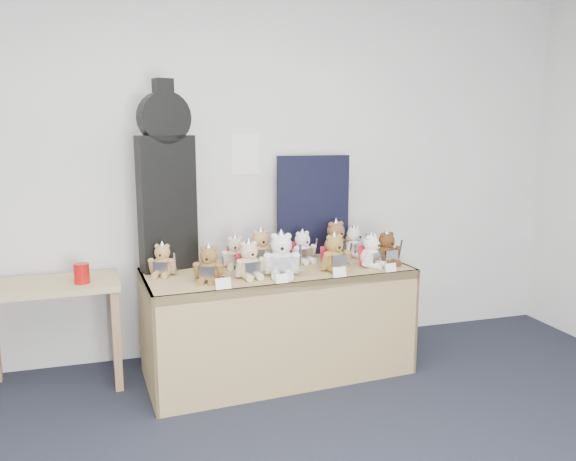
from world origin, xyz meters
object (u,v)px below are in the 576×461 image
object	(u,v)px
teddy_front_far_left	(209,265)
teddy_front_end	(387,250)
teddy_front_centre	(281,256)
teddy_back_end	(354,243)
display_table	(281,294)
guitar_case	(166,179)
teddy_front_far_right	(372,252)
teddy_back_centre_left	(261,249)
teddy_front_left	(249,261)
teddy_front_right	(335,254)
teddy_back_far_left	(162,261)
teddy_back_centre_right	(303,248)
teddy_back_left	(235,253)
teddy_back_right	(336,241)
red_cup	(82,273)
side_table	(52,301)

from	to	relation	value
teddy_front_far_left	teddy_front_end	distance (m)	1.26
teddy_front_centre	teddy_back_end	distance (m)	0.78
display_table	guitar_case	distance (m)	1.08
teddy_front_centre	teddy_back_end	bearing A→B (deg)	41.24
teddy_front_far_right	teddy_back_centre_left	xyz separation A→B (m)	(-0.71, 0.28, 0.01)
teddy_front_left	teddy_front_right	bearing A→B (deg)	-7.77
teddy_front_far_right	teddy_back_far_left	xyz separation A→B (m)	(-1.39, 0.17, -0.01)
teddy_front_right	teddy_back_centre_right	world-z (taller)	teddy_front_right
teddy_front_far_right	display_table	bearing A→B (deg)	142.97
teddy_front_right	teddy_front_far_left	bearing A→B (deg)	172.94
teddy_front_far_right	teddy_front_centre	bearing A→B (deg)	153.09
teddy_back_centre_right	teddy_back_far_left	size ratio (longest dim) A/B	1.07
teddy_front_far_right	teddy_front_end	distance (m)	0.13
teddy_back_left	display_table	bearing A→B (deg)	-23.69
teddy_front_right	teddy_back_far_left	bearing A→B (deg)	160.50
teddy_back_right	teddy_back_end	bearing A→B (deg)	-16.35
teddy_front_end	teddy_back_far_left	xyz separation A→B (m)	(-1.52, 0.15, -0.01)
teddy_front_centre	teddy_back_far_left	world-z (taller)	teddy_front_centre
display_table	guitar_case	bearing A→B (deg)	154.98
teddy_front_centre	teddy_back_centre_left	xyz separation A→B (m)	(-0.05, 0.34, -0.02)
guitar_case	teddy_front_end	size ratio (longest dim) A/B	4.73
teddy_front_end	teddy_back_left	world-z (taller)	teddy_front_end
teddy_front_left	teddy_back_centre_left	distance (m)	0.37
red_cup	teddy_back_centre_left	distance (m)	1.19
teddy_back_end	teddy_back_centre_left	bearing A→B (deg)	157.14
display_table	teddy_front_left	size ratio (longest dim) A/B	6.75
teddy_front_right	teddy_back_centre_left	xyz separation A→B (m)	(-0.43, 0.31, 0.00)
teddy_front_centre	teddy_back_right	distance (m)	0.67
teddy_front_end	teddy_front_left	bearing A→B (deg)	173.22
teddy_front_left	teddy_back_centre_left	size ratio (longest dim) A/B	0.96
teddy_back_far_left	teddy_back_centre_right	bearing A→B (deg)	24.32
red_cup	teddy_front_left	world-z (taller)	teddy_front_left
teddy_front_far_left	teddy_back_far_left	distance (m)	0.35
red_cup	teddy_front_centre	distance (m)	1.27
display_table	red_cup	bearing A→B (deg)	166.89
guitar_case	teddy_back_centre_left	world-z (taller)	guitar_case
teddy_front_left	red_cup	bearing A→B (deg)	154.58
display_table	teddy_front_far_right	world-z (taller)	teddy_front_far_right
side_table	teddy_back_right	xyz separation A→B (m)	(1.97, 0.01, 0.28)
display_table	side_table	distance (m)	1.49
teddy_front_far_left	teddy_back_centre_left	bearing A→B (deg)	60.62
teddy_front_far_right	teddy_front_end	size ratio (longest dim) A/B	0.98
display_table	teddy_front_end	xyz separation A→B (m)	(0.76, -0.03, 0.26)
guitar_case	teddy_back_end	bearing A→B (deg)	-18.28
guitar_case	display_table	bearing A→B (deg)	-39.39
teddy_front_far_left	teddy_front_left	bearing A→B (deg)	24.57
teddy_front_centre	teddy_front_end	xyz separation A→B (m)	(0.79, 0.08, -0.02)
guitar_case	teddy_back_centre_right	xyz separation A→B (m)	(0.93, -0.06, -0.51)
teddy_back_centre_right	teddy_back_right	distance (m)	0.30
teddy_back_centre_left	teddy_back_centre_right	size ratio (longest dim) A/B	1.10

